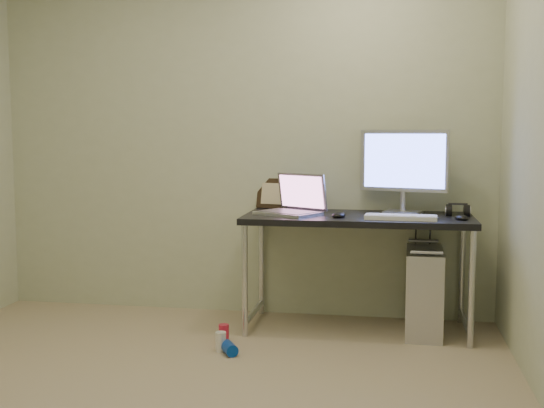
# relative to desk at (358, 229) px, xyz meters

# --- Properties ---
(floor) EXTENTS (3.50, 3.50, 0.00)m
(floor) POSITION_rel_desk_xyz_m (-0.83, -1.43, -0.66)
(floor) COLOR tan
(floor) RESTS_ON ground
(wall_back) EXTENTS (3.50, 0.02, 2.50)m
(wall_back) POSITION_rel_desk_xyz_m (-0.83, 0.32, 0.59)
(wall_back) COLOR beige
(wall_back) RESTS_ON ground
(desk) EXTENTS (1.45, 0.64, 0.75)m
(desk) POSITION_rel_desk_xyz_m (0.00, 0.00, 0.00)
(desk) COLOR black
(desk) RESTS_ON ground
(tower_computer) EXTENTS (0.24, 0.52, 0.57)m
(tower_computer) POSITION_rel_desk_xyz_m (0.42, -0.01, -0.39)
(tower_computer) COLOR silver
(tower_computer) RESTS_ON ground
(cable_a) EXTENTS (0.01, 0.16, 0.69)m
(cable_a) POSITION_rel_desk_xyz_m (0.37, 0.27, -0.26)
(cable_a) COLOR black
(cable_a) RESTS_ON ground
(cable_b) EXTENTS (0.02, 0.11, 0.71)m
(cable_b) POSITION_rel_desk_xyz_m (0.46, 0.25, -0.28)
(cable_b) COLOR black
(cable_b) RESTS_ON ground
(can_red) EXTENTS (0.07, 0.07, 0.11)m
(can_red) POSITION_rel_desk_xyz_m (-0.78, -0.44, -0.61)
(can_red) COLOR red
(can_red) RESTS_ON ground
(can_white) EXTENTS (0.09, 0.09, 0.12)m
(can_white) POSITION_rel_desk_xyz_m (-0.76, -0.59, -0.61)
(can_white) COLOR silver
(can_white) RESTS_ON ground
(can_blue) EXTENTS (0.13, 0.15, 0.07)m
(can_blue) POSITION_rel_desk_xyz_m (-0.70, -0.64, -0.63)
(can_blue) COLOR #0B3DB2
(can_blue) RESTS_ON ground
(laptop) EXTENTS (0.48, 0.46, 0.26)m
(laptop) POSITION_rel_desk_xyz_m (-0.42, 0.00, 0.15)
(laptop) COLOR silver
(laptop) RESTS_ON desk
(monitor) EXTENTS (0.57, 0.23, 0.55)m
(monitor) POSITION_rel_desk_xyz_m (0.29, 0.16, 0.41)
(monitor) COLOR silver
(monitor) RESTS_ON desk
(keyboard) EXTENTS (0.44, 0.17, 0.03)m
(keyboard) POSITION_rel_desk_xyz_m (0.27, -0.17, 0.10)
(keyboard) COLOR white
(keyboard) RESTS_ON desk
(mouse_right) EXTENTS (0.10, 0.13, 0.04)m
(mouse_right) POSITION_rel_desk_xyz_m (0.63, -0.12, 0.10)
(mouse_right) COLOR black
(mouse_right) RESTS_ON desk
(mouse_left) EXTENTS (0.11, 0.14, 0.04)m
(mouse_left) POSITION_rel_desk_xyz_m (-0.11, -0.12, 0.11)
(mouse_left) COLOR black
(mouse_left) RESTS_ON desk
(headphones) EXTENTS (0.15, 0.09, 0.10)m
(headphones) POSITION_rel_desk_xyz_m (0.63, 0.09, 0.11)
(headphones) COLOR black
(headphones) RESTS_ON desk
(picture_frame) EXTENTS (0.27, 0.14, 0.21)m
(picture_frame) POSITION_rel_desk_xyz_m (-0.59, 0.29, 0.19)
(picture_frame) COLOR black
(picture_frame) RESTS_ON desk
(webcam) EXTENTS (0.04, 0.03, 0.11)m
(webcam) POSITION_rel_desk_xyz_m (-0.36, 0.24, 0.17)
(webcam) COLOR silver
(webcam) RESTS_ON desk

